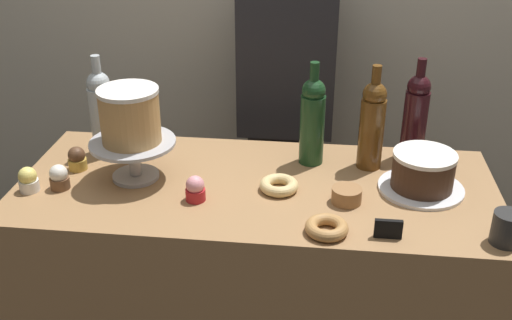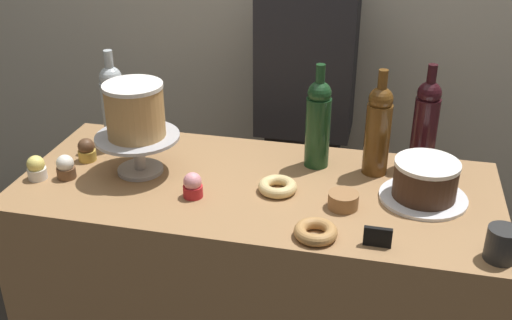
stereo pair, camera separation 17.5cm
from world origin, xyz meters
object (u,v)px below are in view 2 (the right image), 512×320
object	(u,v)px
cupcake_vanilla	(66,167)
barista_figure	(304,132)
coffee_cup_ceramic	(502,244)
wine_bottle_amber	(378,129)
donut_glazed	(278,186)
chocolate_round_cake	(426,179)
price_sign_chalkboard	(378,237)
white_layer_cake	(135,110)
wine_bottle_dark_red	(426,122)
cupcake_chocolate	(87,150)
wine_bottle_green	(318,122)
donut_maple	(316,232)
wine_bottle_clear	(114,105)
cupcake_lemon	(36,168)
cookie_stack	(343,200)
cupcake_strawberry	(193,186)
cake_stand_pedestal	(138,147)

from	to	relation	value
cupcake_vanilla	barista_figure	world-z (taller)	barista_figure
cupcake_vanilla	coffee_cup_ceramic	xyz separation A→B (m)	(1.21, -0.14, 0.01)
wine_bottle_amber	donut_glazed	xyz separation A→B (m)	(-0.26, -0.18, -0.13)
chocolate_round_cake	price_sign_chalkboard	distance (m)	0.29
white_layer_cake	wine_bottle_dark_red	size ratio (longest dim) A/B	0.54
cupcake_vanilla	cupcake_chocolate	size ratio (longest dim) A/B	1.00
wine_bottle_amber	barista_figure	bearing A→B (deg)	120.28
donut_glazed	cupcake_vanilla	bearing A→B (deg)	-174.47
white_layer_cake	chocolate_round_cake	world-z (taller)	white_layer_cake
chocolate_round_cake	wine_bottle_dark_red	size ratio (longest dim) A/B	0.55
donut_glazed	wine_bottle_green	bearing A→B (deg)	66.33
donut_maple	wine_bottle_clear	bearing A→B (deg)	151.56
cupcake_chocolate	coffee_cup_ceramic	distance (m)	1.23
wine_bottle_clear	barista_figure	world-z (taller)	barista_figure
cupcake_lemon	donut_glazed	distance (m)	0.72
wine_bottle_green	cupcake_chocolate	world-z (taller)	wine_bottle_green
price_sign_chalkboard	coffee_cup_ceramic	size ratio (longest dim) A/B	0.82
white_layer_cake	wine_bottle_amber	distance (m)	0.71
cupcake_vanilla	cupcake_chocolate	world-z (taller)	same
wine_bottle_clear	cookie_stack	bearing A→B (deg)	-16.44
donut_maple	barista_figure	xyz separation A→B (m)	(-0.17, 0.89, -0.13)
wine_bottle_dark_red	wine_bottle_green	xyz separation A→B (m)	(-0.32, -0.07, 0.00)
white_layer_cake	chocolate_round_cake	distance (m)	0.85
wine_bottle_green	cookie_stack	bearing A→B (deg)	-65.65
cupcake_lemon	barista_figure	world-z (taller)	barista_figure
wine_bottle_dark_red	cupcake_vanilla	xyz separation A→B (m)	(-1.03, -0.33, -0.11)
wine_bottle_dark_red	cupcake_strawberry	xyz separation A→B (m)	(-0.63, -0.35, -0.11)
chocolate_round_cake	cupcake_lemon	size ratio (longest dim) A/B	2.41
wine_bottle_clear	cookie_stack	xyz separation A→B (m)	(0.77, -0.23, -0.12)
white_layer_cake	wine_bottle_clear	size ratio (longest dim) A/B	0.54
wine_bottle_green	wine_bottle_clear	size ratio (longest dim) A/B	1.00
cookie_stack	coffee_cup_ceramic	world-z (taller)	coffee_cup_ceramic
cupcake_lemon	barista_figure	distance (m)	1.04
donut_maple	cupcake_strawberry	bearing A→B (deg)	161.22
cookie_stack	barista_figure	world-z (taller)	barista_figure
cake_stand_pedestal	cupcake_chocolate	world-z (taller)	cake_stand_pedestal
wine_bottle_clear	cupcake_lemon	world-z (taller)	wine_bottle_clear
wine_bottle_green	coffee_cup_ceramic	size ratio (longest dim) A/B	3.83
cake_stand_pedestal	cupcake_lemon	size ratio (longest dim) A/B	3.39
donut_maple	donut_glazed	bearing A→B (deg)	124.01
wine_bottle_amber	cupcake_vanilla	size ratio (longest dim) A/B	4.38
donut_glazed	wine_bottle_dark_red	bearing A→B (deg)	33.43
coffee_cup_ceramic	cake_stand_pedestal	bearing A→B (deg)	167.40
wine_bottle_clear	cupcake_lemon	xyz separation A→B (m)	(-0.14, -0.27, -0.11)
chocolate_round_cake	cookie_stack	world-z (taller)	chocolate_round_cake
wine_bottle_amber	cupcake_strawberry	distance (m)	0.57
cake_stand_pedestal	donut_glazed	world-z (taller)	cake_stand_pedestal
cupcake_vanilla	barista_figure	size ratio (longest dim) A/B	0.05
cake_stand_pedestal	wine_bottle_dark_red	world-z (taller)	wine_bottle_dark_red
wine_bottle_amber	cupcake_lemon	distance (m)	1.02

